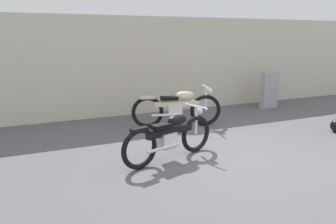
% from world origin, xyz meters
% --- Properties ---
extents(ground_plane, '(40.00, 40.00, 0.00)m').
position_xyz_m(ground_plane, '(0.00, 0.00, 0.00)').
color(ground_plane, '#56565B').
extents(building_wall, '(18.00, 0.30, 2.66)m').
position_xyz_m(building_wall, '(0.00, 4.24, 1.33)').
color(building_wall, beige).
rests_on(building_wall, ground_plane).
extents(stone_marker, '(0.59, 0.24, 1.08)m').
position_xyz_m(stone_marker, '(3.31, 3.25, 0.54)').
color(stone_marker, '#9E9EA3').
rests_on(stone_marker, ground_plane).
extents(motorcycle_cream, '(2.12, 0.80, 0.97)m').
position_xyz_m(motorcycle_cream, '(-0.13, 2.43, 0.47)').
color(motorcycle_cream, black).
rests_on(motorcycle_cream, ground_plane).
extents(motorcycle_black, '(1.93, 0.78, 0.89)m').
position_xyz_m(motorcycle_black, '(-1.18, 0.52, 0.43)').
color(motorcycle_black, black).
rests_on(motorcycle_black, ground_plane).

